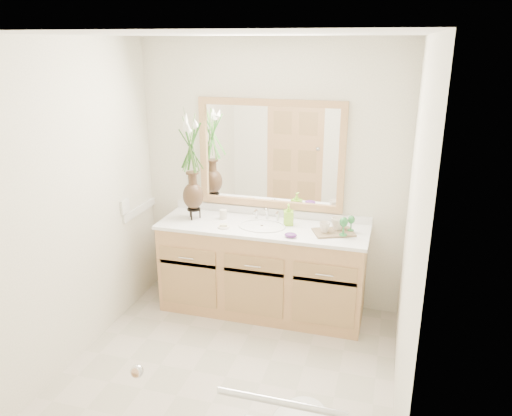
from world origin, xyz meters
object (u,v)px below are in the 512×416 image
(soap_bottle, at_px, (288,216))
(tray, at_px, (334,232))
(flower_vase, at_px, (191,153))
(tumbler, at_px, (223,214))

(soap_bottle, height_order, tray, soap_bottle)
(flower_vase, distance_m, soap_bottle, 1.01)
(flower_vase, relative_size, tray, 2.72)
(tumbler, bearing_deg, tray, -4.71)
(soap_bottle, xyz_separation_m, tray, (0.41, -0.10, -0.08))
(tumbler, distance_m, soap_bottle, 0.60)
(flower_vase, bearing_deg, tray, -1.01)
(soap_bottle, relative_size, tray, 0.51)
(tray, bearing_deg, soap_bottle, 142.54)
(flower_vase, distance_m, tumbler, 0.63)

